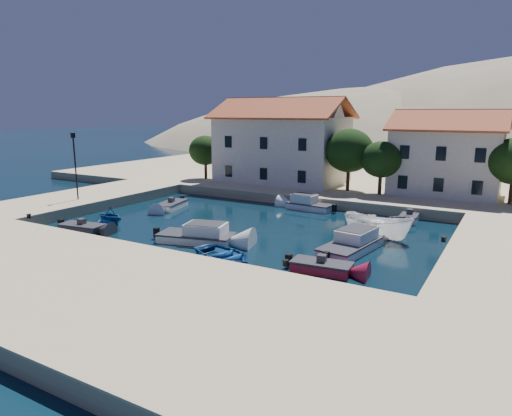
{
  "coord_description": "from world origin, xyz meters",
  "views": [
    {
      "loc": [
        18.36,
        -20.26,
        9.16
      ],
      "look_at": [
        1.46,
        8.93,
        2.0
      ],
      "focal_mm": 32.0,
      "sensor_mm": 36.0,
      "label": 1
    }
  ],
  "objects_px": {
    "cabin_cruiser_east": "(351,245)",
    "boat_east": "(377,238)",
    "rowboat_south": "(223,260)",
    "cabin_cruiser_south": "(196,235)",
    "lamppost": "(75,160)",
    "building_mid": "(447,152)",
    "building_left": "(282,139)"
  },
  "relations": [
    {
      "from": "lamppost",
      "to": "rowboat_south",
      "type": "height_order",
      "value": "lamppost"
    },
    {
      "from": "building_mid",
      "to": "cabin_cruiser_east",
      "type": "bearing_deg",
      "value": -97.6
    },
    {
      "from": "cabin_cruiser_south",
      "to": "boat_east",
      "type": "relative_size",
      "value": 1.09
    },
    {
      "from": "boat_east",
      "to": "building_left",
      "type": "bearing_deg",
      "value": 52.93
    },
    {
      "from": "boat_east",
      "to": "building_mid",
      "type": "bearing_deg",
      "value": 0.48
    },
    {
      "from": "boat_east",
      "to": "lamppost",
      "type": "bearing_deg",
      "value": 106.57
    },
    {
      "from": "rowboat_south",
      "to": "cabin_cruiser_south",
      "type": "bearing_deg",
      "value": 75.62
    },
    {
      "from": "lamppost",
      "to": "rowboat_south",
      "type": "relative_size",
      "value": 1.34
    },
    {
      "from": "building_mid",
      "to": "rowboat_south",
      "type": "xyz_separation_m",
      "value": [
        -9.12,
        -26.61,
        -5.22
      ]
    },
    {
      "from": "cabin_cruiser_east",
      "to": "boat_east",
      "type": "bearing_deg",
      "value": -0.99
    },
    {
      "from": "lamppost",
      "to": "rowboat_south",
      "type": "xyz_separation_m",
      "value": [
        20.38,
        -5.61,
        -4.75
      ]
    },
    {
      "from": "rowboat_south",
      "to": "boat_east",
      "type": "distance_m",
      "value": 12.06
    },
    {
      "from": "building_left",
      "to": "cabin_cruiser_east",
      "type": "height_order",
      "value": "building_left"
    },
    {
      "from": "cabin_cruiser_south",
      "to": "boat_east",
      "type": "height_order",
      "value": "cabin_cruiser_south"
    },
    {
      "from": "building_left",
      "to": "cabin_cruiser_east",
      "type": "xyz_separation_m",
      "value": [
        15.22,
        -19.83,
        -5.46
      ]
    },
    {
      "from": "building_mid",
      "to": "rowboat_south",
      "type": "distance_m",
      "value": 28.61
    },
    {
      "from": "cabin_cruiser_south",
      "to": "boat_east",
      "type": "distance_m",
      "value": 13.22
    },
    {
      "from": "rowboat_south",
      "to": "boat_east",
      "type": "xyz_separation_m",
      "value": [
        6.97,
        9.84,
        0.0
      ]
    },
    {
      "from": "cabin_cruiser_east",
      "to": "cabin_cruiser_south",
      "type": "bearing_deg",
      "value": 115.85
    },
    {
      "from": "lamppost",
      "to": "cabin_cruiser_south",
      "type": "height_order",
      "value": "lamppost"
    },
    {
      "from": "cabin_cruiser_south",
      "to": "rowboat_south",
      "type": "distance_m",
      "value": 4.68
    },
    {
      "from": "building_left",
      "to": "cabin_cruiser_south",
      "type": "bearing_deg",
      "value": -78.04
    },
    {
      "from": "lamppost",
      "to": "cabin_cruiser_east",
      "type": "relative_size",
      "value": 1.04
    },
    {
      "from": "building_mid",
      "to": "building_left",
      "type": "bearing_deg",
      "value": -176.82
    },
    {
      "from": "lamppost",
      "to": "cabin_cruiser_east",
      "type": "bearing_deg",
      "value": 0.36
    },
    {
      "from": "building_left",
      "to": "rowboat_south",
      "type": "xyz_separation_m",
      "value": [
        8.88,
        -25.61,
        -5.94
      ]
    },
    {
      "from": "lamppost",
      "to": "boat_east",
      "type": "distance_m",
      "value": 28.08
    },
    {
      "from": "building_mid",
      "to": "cabin_cruiser_south",
      "type": "distance_m",
      "value": 27.9
    },
    {
      "from": "building_left",
      "to": "lamppost",
      "type": "bearing_deg",
      "value": -119.9
    },
    {
      "from": "cabin_cruiser_south",
      "to": "boat_east",
      "type": "bearing_deg",
      "value": 20.33
    },
    {
      "from": "building_left",
      "to": "boat_east",
      "type": "xyz_separation_m",
      "value": [
        15.85,
        -15.77,
        -5.94
      ]
    },
    {
      "from": "lamppost",
      "to": "building_mid",
      "type": "bearing_deg",
      "value": 35.45
    }
  ]
}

